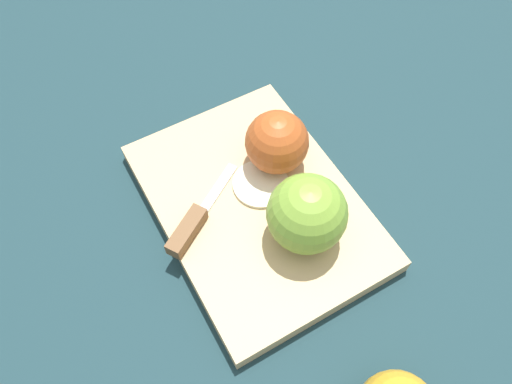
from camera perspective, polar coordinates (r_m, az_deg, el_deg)
ground_plane at (r=0.61m, az=0.00°, el=-2.12°), size 4.00×4.00×0.00m
cutting_board at (r=0.60m, az=0.00°, el=-1.58°), size 0.34×0.26×0.02m
apple_half_left at (r=0.53m, az=5.81°, el=-2.51°), size 0.09×0.09×0.09m
apple_half_right at (r=0.59m, az=2.43°, el=5.71°), size 0.08×0.08×0.08m
knife at (r=0.57m, az=-7.48°, el=-3.89°), size 0.10×0.11×0.02m
apple_slice at (r=0.60m, az=0.54°, el=0.95°), size 0.07×0.07×0.00m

